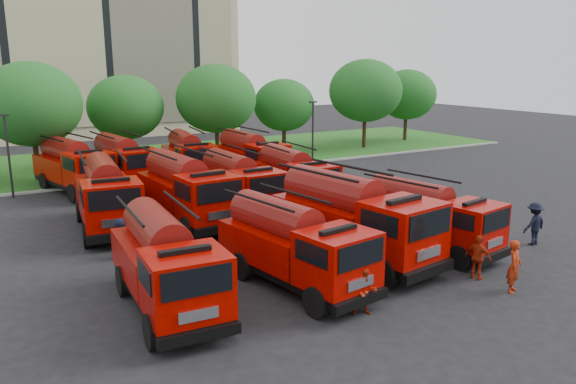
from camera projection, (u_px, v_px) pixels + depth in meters
name	position (u px, v px, depth m)	size (l,w,h in m)	color
ground	(297.00, 249.00, 25.12)	(140.00, 140.00, 0.00)	black
lawn	(135.00, 161.00, 46.91)	(70.00, 16.00, 0.12)	#154B14
curb	(166.00, 178.00, 40.12)	(70.00, 0.30, 0.14)	gray
apartment_building	(92.00, 22.00, 63.46)	(30.00, 14.18, 25.00)	#BDAE8C
tree_2	(31.00, 104.00, 37.97)	(6.72, 6.72, 8.22)	#382314
tree_3	(126.00, 107.00, 43.68)	(5.88, 5.88, 7.19)	#382314
tree_4	(216.00, 99.00, 45.77)	(6.55, 6.55, 8.01)	#382314
tree_5	(284.00, 105.00, 50.27)	(5.46, 5.46, 6.68)	#382314
tree_6	(365.00, 91.00, 52.72)	(6.89, 6.89, 8.42)	#382314
tree_7	(407.00, 95.00, 58.01)	(6.05, 6.05, 7.39)	#382314
lamp_post_0	(8.00, 151.00, 33.93)	(0.60, 0.25, 5.11)	black
lamp_post_1	(313.00, 129.00, 44.83)	(0.60, 0.25, 5.11)	black
fire_truck_0	(166.00, 263.00, 18.77)	(2.96, 7.21, 3.22)	black
fire_truck_1	(294.00, 245.00, 20.66)	(3.39, 7.23, 3.16)	black
fire_truck_2	(353.00, 218.00, 23.34)	(3.87, 8.27, 3.62)	black
fire_truck_3	(428.00, 217.00, 24.73)	(3.37, 6.90, 3.01)	black
fire_truck_4	(107.00, 195.00, 27.83)	(3.49, 7.79, 3.43)	black
fire_truck_5	(186.00, 190.00, 28.73)	(3.23, 7.86, 3.51)	black
fire_truck_6	(238.00, 184.00, 30.88)	(2.68, 7.13, 3.23)	black
fire_truck_7	(294.00, 176.00, 32.93)	(2.86, 7.11, 3.18)	black
fire_truck_8	(73.00, 166.00, 35.64)	(4.12, 7.81, 3.39)	black
fire_truck_9	(123.00, 162.00, 37.16)	(3.37, 7.62, 3.36)	black
fire_truck_10	(188.00, 157.00, 39.28)	(3.45, 7.55, 3.32)	black
fire_truck_11	(250.00, 156.00, 39.74)	(2.92, 7.34, 3.29)	black
firefighter_0	(512.00, 292.00, 20.48)	(0.72, 0.52, 1.96)	maroon
firefighter_1	(364.00, 314.00, 18.66)	(0.78, 0.43, 1.61)	maroon
firefighter_2	(476.00, 279.00, 21.65)	(1.04, 0.59, 1.77)	maroon
firefighter_3	(532.00, 244.00, 25.77)	(1.28, 0.66, 1.98)	black
firefighter_4	(122.00, 258.00, 23.98)	(0.86, 0.56, 1.75)	black
firefighter_5	(350.00, 220.00, 29.78)	(1.72, 0.74, 1.85)	maroon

